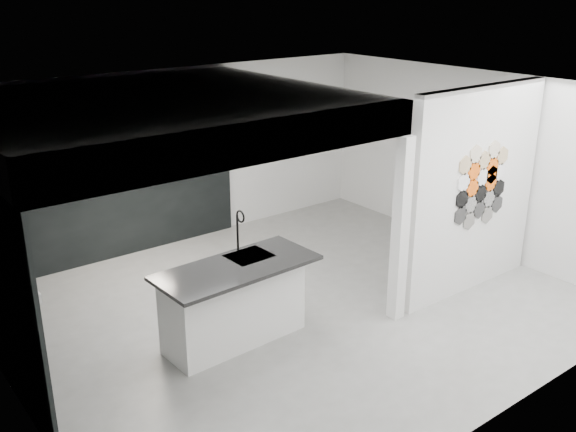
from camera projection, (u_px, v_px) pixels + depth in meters
The scene contains 16 objects.
floor at pixel (296, 306), 8.45m from camera, with size 7.00×6.00×0.01m, color gray.
partition_panel at pixel (474, 191), 8.51m from camera, with size 2.45×0.15×2.80m, color silver.
bay_clad_back at pixel (104, 186), 9.51m from camera, with size 4.40×0.04×2.35m, color black.
bulkhead at pixel (158, 114), 7.58m from camera, with size 4.40×4.00×0.40m, color silver.
corner_column at pixel (400, 231), 7.78m from camera, with size 0.16×0.16×2.35m, color silver.
fascia_beam at pixel (250, 144), 6.15m from camera, with size 4.40×0.16×0.40m, color silver.
wall_basin at pixel (14, 294), 6.89m from camera, with size 0.40×0.60×0.12m, color silver.
display_shelf at pixel (112, 178), 9.45m from camera, with size 3.00×0.15×0.04m, color black.
kitchen_island at pixel (234, 302), 7.46m from camera, with size 1.92×0.90×1.52m.
stockpot at pixel (36, 185), 8.79m from camera, with size 0.20×0.20×0.17m, color black.
kettle at pixel (174, 160), 10.01m from camera, with size 0.19×0.19×0.16m, color black.
glass_bowl at pixel (192, 159), 10.20m from camera, with size 0.15×0.15×0.10m, color gray.
glass_vase at pixel (192, 158), 10.19m from camera, with size 0.10×0.10×0.14m, color gray.
bottle_dark at pixel (93, 174), 9.25m from camera, with size 0.07×0.07×0.18m, color black.
utensil_cup at pixel (71, 181), 9.07m from camera, with size 0.08×0.08×0.10m, color black.
hex_tile_cluster at pixel (482, 185), 8.43m from camera, with size 1.04×0.02×1.16m.
Camera 1 is at (-4.69, -5.90, 3.99)m, focal length 40.00 mm.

